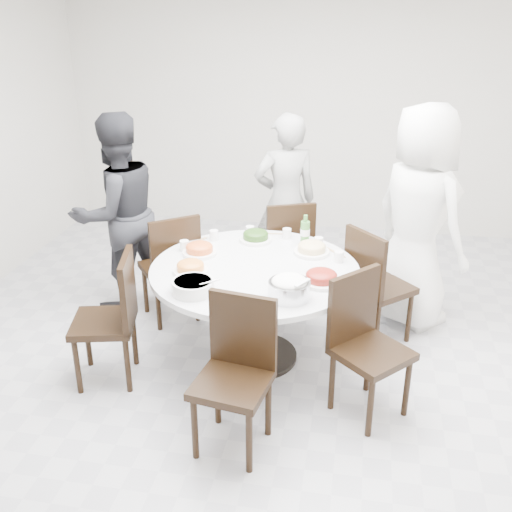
% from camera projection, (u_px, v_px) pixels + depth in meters
% --- Properties ---
extents(floor, '(6.00, 6.00, 0.01)m').
position_uv_depth(floor, '(296.00, 370.00, 4.42)').
color(floor, '#B6B6BB').
rests_on(floor, ground).
extents(wall_back, '(6.00, 0.01, 2.80)m').
position_uv_depth(wall_back, '(332.00, 107.00, 6.55)').
color(wall_back, beige).
rests_on(wall_back, ground).
extents(dining_table, '(1.50, 1.50, 0.75)m').
position_uv_depth(dining_table, '(255.00, 314.00, 4.42)').
color(dining_table, silver).
rests_on(dining_table, floor).
extents(chair_ne, '(0.59, 0.59, 0.95)m').
position_uv_depth(chair_ne, '(381.00, 285.00, 4.64)').
color(chair_ne, black).
rests_on(chair_ne, floor).
extents(chair_n, '(0.55, 0.55, 0.95)m').
position_uv_depth(chair_n, '(285.00, 249.00, 5.29)').
color(chair_n, black).
rests_on(chair_n, floor).
extents(chair_nw, '(0.59, 0.59, 0.95)m').
position_uv_depth(chair_nw, '(169.00, 266.00, 4.96)').
color(chair_nw, black).
rests_on(chair_nw, floor).
extents(chair_sw, '(0.50, 0.50, 0.95)m').
position_uv_depth(chair_sw, '(103.00, 320.00, 4.14)').
color(chair_sw, black).
rests_on(chair_sw, floor).
extents(chair_s, '(0.48, 0.48, 0.95)m').
position_uv_depth(chair_s, '(232.00, 381.00, 3.49)').
color(chair_s, black).
rests_on(chair_s, floor).
extents(chair_se, '(0.59, 0.59, 0.95)m').
position_uv_depth(chair_se, '(372.00, 350.00, 3.79)').
color(chair_se, black).
rests_on(chair_se, floor).
extents(diner_right, '(1.03, 1.04, 1.82)m').
position_uv_depth(diner_right, '(418.00, 218.00, 4.75)').
color(diner_right, white).
rests_on(diner_right, floor).
extents(diner_middle, '(0.69, 0.58, 1.61)m').
position_uv_depth(diner_middle, '(285.00, 201.00, 5.46)').
color(diner_middle, black).
rests_on(diner_middle, floor).
extents(diner_left, '(1.02, 1.04, 1.69)m').
position_uv_depth(diner_left, '(118.00, 214.00, 5.03)').
color(diner_left, black).
rests_on(diner_left, floor).
extents(dish_greens, '(0.26, 0.26, 0.07)m').
position_uv_depth(dish_greens, '(256.00, 237.00, 4.72)').
color(dish_greens, white).
rests_on(dish_greens, dining_table).
extents(dish_pale, '(0.27, 0.27, 0.07)m').
position_uv_depth(dish_pale, '(312.00, 249.00, 4.49)').
color(dish_pale, white).
rests_on(dish_pale, dining_table).
extents(dish_orange, '(0.26, 0.26, 0.07)m').
position_uv_depth(dish_orange, '(199.00, 250.00, 4.48)').
color(dish_orange, white).
rests_on(dish_orange, dining_table).
extents(dish_redbrown, '(0.27, 0.27, 0.07)m').
position_uv_depth(dish_redbrown, '(321.00, 279.00, 4.03)').
color(dish_redbrown, white).
rests_on(dish_redbrown, dining_table).
extents(dish_tofu, '(0.25, 0.25, 0.06)m').
position_uv_depth(dish_tofu, '(191.00, 269.00, 4.18)').
color(dish_tofu, white).
rests_on(dish_tofu, dining_table).
extents(rice_bowl, '(0.27, 0.27, 0.12)m').
position_uv_depth(rice_bowl, '(289.00, 290.00, 3.82)').
color(rice_bowl, silver).
rests_on(rice_bowl, dining_table).
extents(soup_bowl, '(0.28, 0.28, 0.09)m').
position_uv_depth(soup_bowl, '(193.00, 287.00, 3.90)').
color(soup_bowl, white).
rests_on(soup_bowl, dining_table).
extents(beverage_bottle, '(0.07, 0.07, 0.24)m').
position_uv_depth(beverage_bottle, '(305.00, 230.00, 4.61)').
color(beverage_bottle, '#39752E').
rests_on(beverage_bottle, dining_table).
extents(tea_cups, '(0.07, 0.07, 0.08)m').
position_uv_depth(tea_cups, '(266.00, 230.00, 4.84)').
color(tea_cups, white).
rests_on(tea_cups, dining_table).
extents(chopsticks, '(0.24, 0.04, 0.01)m').
position_uv_depth(chopsticks, '(267.00, 233.00, 4.88)').
color(chopsticks, tan).
rests_on(chopsticks, dining_table).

